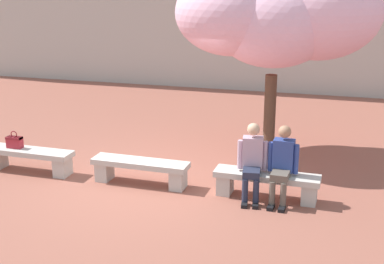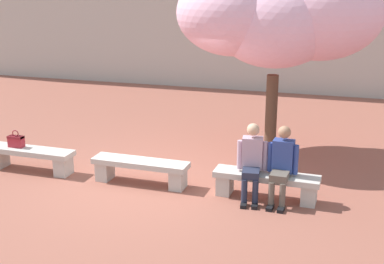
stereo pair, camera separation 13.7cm
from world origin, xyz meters
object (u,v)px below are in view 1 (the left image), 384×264
stone_bench_west_end (29,157)px  handbag (15,141)px  stone_bench_near_west (140,168)px  person_seated_left (252,159)px  person_seated_right (282,162)px  cherry_tree_main (275,15)px  stone_bench_center (267,181)px

stone_bench_west_end → handbag: (-0.29, 0.01, 0.28)m
stone_bench_near_west → person_seated_left: size_ratio=1.38×
stone_bench_near_west → person_seated_right: size_ratio=1.38×
person_seated_right → cherry_tree_main: 3.28m
stone_bench_near_west → cherry_tree_main: cherry_tree_main is taller
person_seated_left → person_seated_right: 0.50m
person_seated_left → handbag: person_seated_left is taller
person_seated_left → handbag: (-4.59, 0.07, -0.12)m
cherry_tree_main → stone_bench_west_end: bearing=-151.2°
stone_bench_west_end → stone_bench_near_west: 2.27m
stone_bench_west_end → cherry_tree_main: cherry_tree_main is taller
handbag → cherry_tree_main: 5.62m
stone_bench_center → person_seated_left: 0.47m
stone_bench_near_west → cherry_tree_main: 4.01m
stone_bench_near_west → handbag: handbag is taller
person_seated_left → person_seated_right: bearing=-0.0°
person_seated_right → cherry_tree_main: bearing=102.3°
person_seated_right → stone_bench_west_end: bearing=179.4°
stone_bench_near_west → stone_bench_west_end: bearing=180.0°
stone_bench_near_west → stone_bench_center: same height
stone_bench_west_end → handbag: 0.40m
cherry_tree_main → stone_bench_center: bearing=-83.4°
stone_bench_west_end → person_seated_right: person_seated_right is taller
person_seated_left → cherry_tree_main: size_ratio=0.32×
person_seated_right → handbag: size_ratio=3.81×
person_seated_left → cherry_tree_main: cherry_tree_main is taller
stone_bench_west_end → cherry_tree_main: size_ratio=0.44×
handbag → person_seated_right: bearing=-0.8°
stone_bench_west_end → person_seated_right: 4.82m
handbag → cherry_tree_main: cherry_tree_main is taller
stone_bench_west_end → stone_bench_center: same height
stone_bench_west_end → handbag: size_ratio=5.26×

